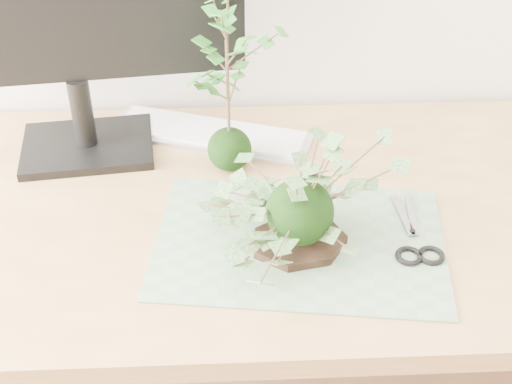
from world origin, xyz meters
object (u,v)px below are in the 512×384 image
desk (253,243)px  maple_kokedama (227,51)px  ivy_kokedama (301,186)px  keyboard (211,134)px

desk → maple_kokedama: 0.36m
desk → ivy_kokedama: 0.25m
desk → maple_kokedama: bearing=107.5°
ivy_kokedama → keyboard: size_ratio=0.85×
desk → keyboard: size_ratio=3.76×
desk → ivy_kokedama: (0.07, -0.11, 0.21)m
keyboard → ivy_kokedama: bearing=-47.9°
keyboard → maple_kokedama: bearing=-52.3°
ivy_kokedama → desk: bearing=122.6°
maple_kokedama → keyboard: size_ratio=0.82×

